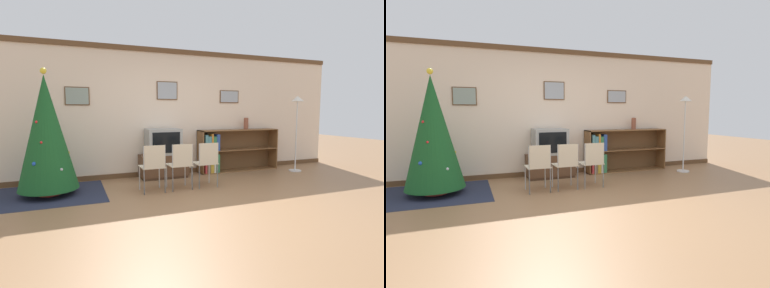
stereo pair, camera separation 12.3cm
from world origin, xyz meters
TOP-DOWN VIEW (x-y plane):
  - ground_plane at (0.00, 0.00)m, footprint 24.00×24.00m
  - wall_back at (-0.00, 2.44)m, footprint 8.78×0.11m
  - area_rug at (-2.21, 1.55)m, footprint 1.76×1.55m
  - christmas_tree at (-2.21, 1.55)m, footprint 0.94×0.94m
  - tv_console at (-0.08, 2.13)m, footprint 0.97×0.48m
  - television at (-0.08, 2.13)m, footprint 0.70×0.47m
  - folding_chair_left at (-0.57, 1.06)m, footprint 0.40×0.40m
  - folding_chair_center at (-0.08, 1.06)m, footprint 0.40×0.40m
  - folding_chair_right at (0.42, 1.06)m, footprint 0.40×0.40m
  - bookshelf at (1.44, 2.21)m, footprint 1.96×0.36m
  - vase at (1.99, 2.24)m, footprint 0.11×0.11m
  - standing_lamp at (2.94, 1.62)m, footprint 0.28×0.28m

SIDE VIEW (x-z plane):
  - ground_plane at x=0.00m, z-range 0.00..0.00m
  - area_rug at x=-2.21m, z-range 0.00..0.01m
  - tv_console at x=-0.08m, z-range 0.00..0.49m
  - bookshelf at x=1.44m, z-range -0.02..0.94m
  - folding_chair_left at x=-0.57m, z-range 0.06..0.88m
  - folding_chair_center at x=-0.08m, z-range 0.06..0.88m
  - folding_chair_right at x=0.42m, z-range 0.06..0.88m
  - television at x=-0.08m, z-range 0.49..1.02m
  - christmas_tree at x=-2.21m, z-range 0.00..2.06m
  - vase at x=1.99m, z-range 0.96..1.23m
  - standing_lamp at x=2.94m, z-range 0.46..2.19m
  - wall_back at x=0.00m, z-range 0.00..2.70m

